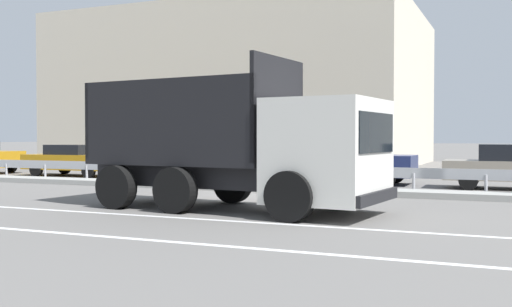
{
  "coord_description": "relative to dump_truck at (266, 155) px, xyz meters",
  "views": [
    {
      "loc": [
        6.87,
        -15.68,
        1.71
      ],
      "look_at": [
        0.36,
        -0.56,
        1.26
      ],
      "focal_mm": 42.0,
      "sensor_mm": 36.0,
      "label": 1
    }
  ],
  "objects": [
    {
      "name": "dump_truck",
      "position": [
        0.0,
        0.0,
        0.0
      ],
      "size": [
        7.37,
        3.37,
        3.52
      ],
      "rotation": [
        0.0,
        0.0,
        -1.67
      ],
      "color": "silver",
      "rests_on": "ground_plane"
    },
    {
      "name": "parked_car_3",
      "position": [
        -6.2,
        8.49,
        -0.56
      ],
      "size": [
        4.95,
        2.1,
        1.41
      ],
      "rotation": [
        0.0,
        0.0,
        -1.5
      ],
      "color": "#B27A14",
      "rests_on": "ground_plane"
    },
    {
      "name": "lane_strip_0",
      "position": [
        -0.96,
        -1.7,
        -1.3
      ],
      "size": [
        58.11,
        0.16,
        0.01
      ],
      "primitive_type": "cube",
      "color": "silver",
      "rests_on": "ground_plane"
    },
    {
      "name": "parked_car_4",
      "position": [
        -0.15,
        8.98,
        -0.53
      ],
      "size": [
        4.24,
        1.91,
        1.52
      ],
      "rotation": [
        0.0,
        0.0,
        -1.57
      ],
      "color": "navy",
      "rests_on": "ground_plane"
    },
    {
      "name": "median_island",
      "position": [
        -1.69,
        4.86,
        -1.21
      ],
      "size": [
        31.96,
        1.1,
        0.18
      ],
      "primitive_type": "cube",
      "color": "gray",
      "rests_on": "ground_plane"
    },
    {
      "name": "median_guardrail",
      "position": [
        -1.69,
        5.9,
        -0.73
      ],
      "size": [
        58.11,
        0.09,
        0.78
      ],
      "color": "#9EA0A5",
      "rests_on": "ground_plane"
    },
    {
      "name": "lane_strip_1",
      "position": [
        -0.96,
        -4.27,
        -1.3
      ],
      "size": [
        58.11,
        0.16,
        0.01
      ],
      "primitive_type": "cube",
      "color": "silver",
      "rests_on": "ground_plane"
    },
    {
      "name": "background_building_0",
      "position": [
        -11.04,
        23.95,
        3.39
      ],
      "size": [
        21.97,
        15.69,
        9.38
      ],
      "primitive_type": "cube",
      "color": "beige",
      "rests_on": "ground_plane"
    },
    {
      "name": "parked_car_5",
      "position": [
        5.16,
        8.61,
        -0.56
      ],
      "size": [
        4.34,
        1.87,
        1.48
      ],
      "rotation": [
        0.0,
        0.0,
        -1.55
      ],
      "color": "gray",
      "rests_on": "ground_plane"
    },
    {
      "name": "parked_car_2",
      "position": [
        -12.59,
        8.44,
        -0.59
      ],
      "size": [
        4.55,
        2.04,
        1.38
      ],
      "rotation": [
        0.0,
        0.0,
        -1.56
      ],
      "color": "#B27A14",
      "rests_on": "ground_plane"
    },
    {
      "name": "median_road_sign",
      "position": [
        -5.88,
        4.86,
        -0.03
      ],
      "size": [
        0.86,
        0.16,
        2.32
      ],
      "color": "white",
      "rests_on": "ground_plane"
    },
    {
      "name": "ground_plane",
      "position": [
        -1.69,
        3.03,
        -1.3
      ],
      "size": [
        320.0,
        320.0,
        0.0
      ],
      "primitive_type": "plane",
      "color": "#605E5B"
    }
  ]
}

